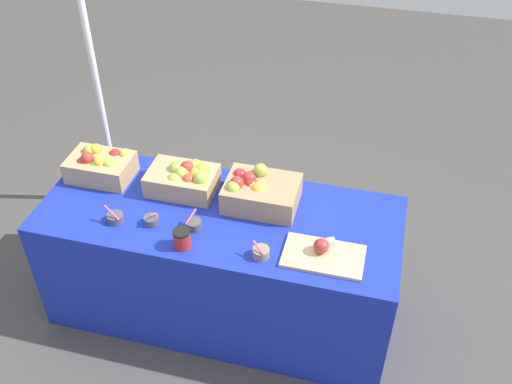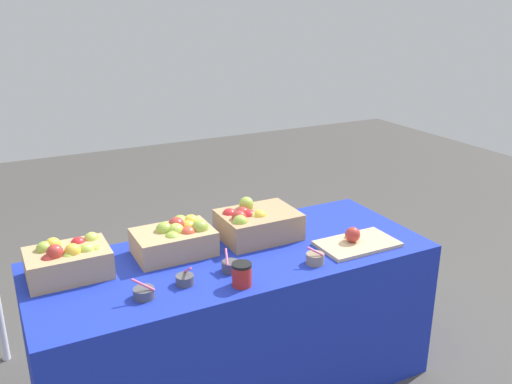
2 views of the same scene
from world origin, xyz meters
The scene contains 12 objects.
ground_plane centered at (0.00, 0.00, 0.00)m, with size 10.00×10.00×0.00m, color #474442.
table centered at (0.00, 0.00, 0.37)m, with size 1.90×0.76×0.74m, color #192DB7.
apple_crate_left centered at (-0.73, 0.14, 0.82)m, with size 0.35×0.24×0.17m.
apple_crate_middle centered at (-0.24, 0.14, 0.82)m, with size 0.37×0.25×0.17m.
apple_crate_right centered at (0.18, 0.13, 0.82)m, with size 0.38×0.29×0.19m.
cutting_board_front centered at (0.58, -0.18, 0.76)m, with size 0.39×0.23×0.09m.
sample_bowl_near centered at (-0.31, -0.16, 0.76)m, with size 0.08×0.08×0.09m.
sample_bowl_mid centered at (-0.49, -0.19, 0.76)m, with size 0.09×0.09×0.10m.
sample_bowl_far centered at (-0.09, -0.14, 0.76)m, with size 0.08×0.09×0.09m.
sample_bowl_extra centered at (0.29, -0.25, 0.77)m, with size 0.09×0.08×0.09m.
coffee_cup centered at (-0.10, -0.28, 0.79)m, with size 0.09×0.09×0.10m.
tent_pole centered at (-1.05, 0.77, 1.06)m, with size 0.04×0.04×2.13m, color white.
Camera 1 is at (0.77, -2.18, 2.73)m, focal length 40.90 mm.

